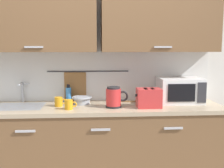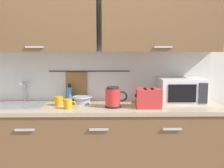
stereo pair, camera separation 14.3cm
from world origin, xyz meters
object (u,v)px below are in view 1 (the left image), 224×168
at_px(mixing_bowl, 82,100).
at_px(electric_kettle, 114,97).
at_px(wooden_spoon, 130,101).
at_px(toaster, 149,98).
at_px(dish_soap_bottle, 69,94).
at_px(mug_by_kettle, 69,105).
at_px(microwave, 180,90).
at_px(mug_near_sink, 59,102).

bearing_deg(mixing_bowl, electric_kettle, -29.52).
bearing_deg(wooden_spoon, toaster, -61.37).
bearing_deg(dish_soap_bottle, electric_kettle, -31.95).
bearing_deg(mixing_bowl, wooden_spoon, 7.06).
bearing_deg(mug_by_kettle, toaster, 2.75).
height_order(microwave, electric_kettle, microwave).
relative_size(microwave, mug_near_sink, 3.83).
relative_size(microwave, wooden_spoon, 1.66).
height_order(dish_soap_bottle, mixing_bowl, dish_soap_bottle).
height_order(mixing_bowl, toaster, toaster).
bearing_deg(microwave, mug_near_sink, -175.22).
height_order(mixing_bowl, mug_by_kettle, mug_by_kettle).
bearing_deg(toaster, mug_near_sink, 173.05).
xyz_separation_m(mug_near_sink, mug_by_kettle, (0.11, -0.15, 0.00)).
height_order(electric_kettle, dish_soap_bottle, electric_kettle).
distance_m(mixing_bowl, toaster, 0.71).
bearing_deg(wooden_spoon, microwave, -6.18).
bearing_deg(wooden_spoon, mug_near_sink, -167.61).
bearing_deg(dish_soap_bottle, wooden_spoon, -3.91).
xyz_separation_m(mug_near_sink, mixing_bowl, (0.23, 0.10, -0.00)).
relative_size(electric_kettle, mug_by_kettle, 1.89).
height_order(microwave, dish_soap_bottle, microwave).
xyz_separation_m(mug_by_kettle, wooden_spoon, (0.64, 0.31, -0.04)).
bearing_deg(mug_by_kettle, mixing_bowl, 65.49).
distance_m(electric_kettle, toaster, 0.35).
bearing_deg(electric_kettle, mug_by_kettle, -171.89).
height_order(toaster, wooden_spoon, toaster).
bearing_deg(dish_soap_bottle, mixing_bowl, -36.91).
relative_size(mug_by_kettle, wooden_spoon, 0.43).
bearing_deg(mixing_bowl, microwave, 0.39).
height_order(mug_near_sink, wooden_spoon, mug_near_sink).
relative_size(microwave, mixing_bowl, 2.15).
bearing_deg(wooden_spoon, mug_by_kettle, -153.84).
bearing_deg(dish_soap_bottle, toaster, -21.34).
xyz_separation_m(microwave, toaster, (-0.38, -0.22, -0.04)).
distance_m(electric_kettle, mixing_bowl, 0.38).
bearing_deg(dish_soap_bottle, microwave, -4.92).
bearing_deg(mug_near_sink, wooden_spoon, 12.39).
relative_size(microwave, dish_soap_bottle, 2.35).
bearing_deg(mug_by_kettle, dish_soap_bottle, 95.48).
bearing_deg(microwave, dish_soap_bottle, 175.08).
relative_size(electric_kettle, dish_soap_bottle, 1.16).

